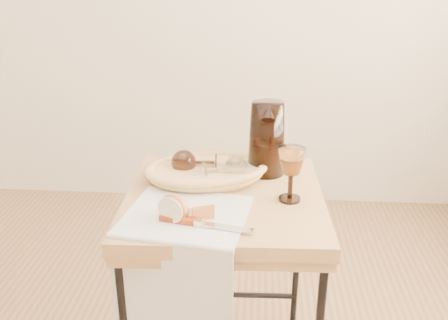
# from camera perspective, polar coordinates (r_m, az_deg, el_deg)

# --- Properties ---
(side_table) EXTENTS (0.62, 0.62, 0.76)m
(side_table) POSITION_cam_1_polar(r_m,az_deg,el_deg) (1.71, 0.05, -15.45)
(side_table) COLOR brown
(side_table) RESTS_ON floor
(tea_towel) EXTENTS (0.38, 0.35, 0.01)m
(tea_towel) POSITION_cam_1_polar(r_m,az_deg,el_deg) (1.39, -4.41, -6.36)
(tea_towel) COLOR white
(tea_towel) RESTS_ON side_table
(bread_basket) EXTENTS (0.41, 0.33, 0.05)m
(bread_basket) POSITION_cam_1_polar(r_m,az_deg,el_deg) (1.59, -1.99, -1.51)
(bread_basket) COLOR #BA8646
(bread_basket) RESTS_ON side_table
(goblet_lying_a) EXTENTS (0.14, 0.09, 0.08)m
(goblet_lying_a) POSITION_cam_1_polar(r_m,az_deg,el_deg) (1.60, -3.06, -0.28)
(goblet_lying_a) COLOR #4A2B1F
(goblet_lying_a) RESTS_ON bread_basket
(goblet_lying_b) EXTENTS (0.14, 0.11, 0.07)m
(goblet_lying_b) POSITION_cam_1_polar(r_m,az_deg,el_deg) (1.56, -0.17, -1.03)
(goblet_lying_b) COLOR white
(goblet_lying_b) RESTS_ON bread_basket
(pitcher) EXTENTS (0.17, 0.25, 0.28)m
(pitcher) POSITION_cam_1_polar(r_m,az_deg,el_deg) (1.62, 4.96, 2.50)
(pitcher) COLOR black
(pitcher) RESTS_ON side_table
(wine_goblet) EXTENTS (0.10, 0.10, 0.17)m
(wine_goblet) POSITION_cam_1_polar(r_m,az_deg,el_deg) (1.45, 7.73, -1.66)
(wine_goblet) COLOR white
(wine_goblet) RESTS_ON side_table
(apple_half) EXTENTS (0.09, 0.07, 0.07)m
(apple_half) POSITION_cam_1_polar(r_m,az_deg,el_deg) (1.35, -5.74, -5.40)
(apple_half) COLOR red
(apple_half) RESTS_ON tea_towel
(apple_wedge) EXTENTS (0.07, 0.05, 0.04)m
(apple_wedge) POSITION_cam_1_polar(r_m,az_deg,el_deg) (1.36, -2.99, -5.86)
(apple_wedge) COLOR beige
(apple_wedge) RESTS_ON tea_towel
(table_knife) EXTENTS (0.25, 0.08, 0.02)m
(table_knife) POSITION_cam_1_polar(r_m,az_deg,el_deg) (1.32, -2.57, -7.18)
(table_knife) COLOR silver
(table_knife) RESTS_ON tea_towel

